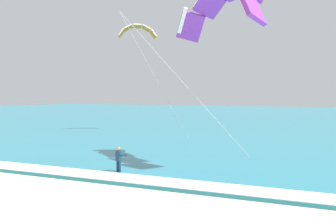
{
  "coord_description": "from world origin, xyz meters",
  "views": [
    {
      "loc": [
        12.66,
        -6.01,
        4.88
      ],
      "look_at": [
        2.06,
        16.14,
        3.72
      ],
      "focal_mm": 44.18,
      "sensor_mm": 36.0,
      "label": 1
    }
  ],
  "objects_px": {
    "surfboard": "(119,175)",
    "kitesurfer": "(119,159)",
    "kite_primary": "(222,4)",
    "kite_distant": "(137,30)"
  },
  "relations": [
    {
      "from": "surfboard",
      "to": "kite_distant",
      "type": "xyz_separation_m",
      "value": [
        -11.66,
        22.59,
        12.31
      ]
    },
    {
      "from": "kite_primary",
      "to": "kite_distant",
      "type": "xyz_separation_m",
      "value": [
        -16.23,
        17.38,
        1.75
      ]
    },
    {
      "from": "kite_primary",
      "to": "kite_distant",
      "type": "bearing_deg",
      "value": 133.05
    },
    {
      "from": "surfboard",
      "to": "kitesurfer",
      "type": "bearing_deg",
      "value": 73.5
    },
    {
      "from": "surfboard",
      "to": "kitesurfer",
      "type": "distance_m",
      "value": 0.91
    },
    {
      "from": "kitesurfer",
      "to": "kite_primary",
      "type": "xyz_separation_m",
      "value": [
        4.57,
        5.2,
        9.65
      ]
    },
    {
      "from": "surfboard",
      "to": "kite_distant",
      "type": "relative_size",
      "value": 0.35
    },
    {
      "from": "kitesurfer",
      "to": "kite_distant",
      "type": "distance_m",
      "value": 27.85
    },
    {
      "from": "surfboard",
      "to": "kite_distant",
      "type": "bearing_deg",
      "value": 117.3
    },
    {
      "from": "kite_distant",
      "to": "surfboard",
      "type": "bearing_deg",
      "value": -62.7
    }
  ]
}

